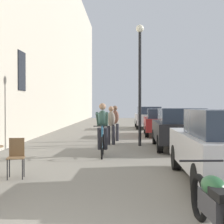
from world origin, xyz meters
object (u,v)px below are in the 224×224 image
Objects in this scene: parked_motorcycle at (216,205)px; pedestrian_near at (111,123)px; street_lamp at (140,69)px; parked_car_third at (160,122)px; cafe_chair_mid_toward_street at (16,155)px; cyclist_on_bicycle at (102,131)px; parked_car_second at (179,128)px; parked_car_fourth at (148,117)px; pedestrian_mid at (115,121)px.

pedestrian_near is at bearing 98.81° from parked_motorcycle.
street_lamp reaches higher than parked_car_third.
parked_car_third is (4.47, 11.45, 0.24)m from cafe_chair_mid_toward_street.
parked_car_second is (2.79, 2.09, -0.02)m from cyclist_on_bicycle.
pedestrian_mid is at bearing -103.52° from parked_car_fourth.
cafe_chair_mid_toward_street is 0.20× the size of parked_car_second.
pedestrian_near is 1.63m from pedestrian_mid.
pedestrian_mid is 12.15m from parked_motorcycle.
pedestrian_near is 0.37× the size of parked_car_second.
parked_car_second is 0.99× the size of parked_car_fourth.
parked_car_second reaches higher than parked_car_third.
pedestrian_mid is (2.06, 8.49, 0.40)m from cafe_chair_mid_toward_street.
cyclist_on_bicycle is at bearing 63.62° from cafe_chair_mid_toward_street.
parked_car_third is at bearing 90.75° from parked_car_second.
pedestrian_near is (0.18, 3.33, 0.09)m from cyclist_on_bicycle.
parked_motorcycle is at bearing -82.99° from pedestrian_mid.
parked_car_fourth is 2.05× the size of parked_motorcycle.
street_lamp is at bearing -18.32° from pedestrian_near.
parked_car_third is at bearing 68.69° from cafe_chair_mid_toward_street.
cafe_chair_mid_toward_street is 0.18× the size of street_lamp.
parked_car_third is at bearing -88.29° from parked_car_fourth.
street_lamp is 2.28× the size of parked_motorcycle.
pedestrian_near reaches higher than cafe_chair_mid_toward_street.
parked_car_third is at bearing 86.47° from parked_motorcycle.
pedestrian_near is 0.36× the size of parked_car_fourth.
parked_car_third is 0.95× the size of parked_car_fourth.
cafe_chair_mid_toward_street is at bearing -111.31° from parked_car_third.
parked_car_second is at bearing -30.60° from street_lamp.
cafe_chair_mid_toward_street is at bearing 134.86° from parked_motorcycle.
parked_motorcycle is (-1.00, -9.18, -0.39)m from parked_car_second.
pedestrian_mid is (0.13, 1.62, 0.02)m from pedestrian_near.
parked_car_fourth is at bearing 91.25° from parked_car_second.
pedestrian_mid is 0.39× the size of parked_car_third.
street_lamp reaches higher than cafe_chair_mid_toward_street.
parked_car_second is (2.62, -1.24, -0.11)m from pedestrian_near.
street_lamp is at bearing 149.40° from parked_car_second.
parked_car_second is at bearing -89.25° from parked_car_third.
parked_car_fourth is (4.28, 17.71, 0.29)m from cafe_chair_mid_toward_street.
street_lamp is at bearing 92.50° from parked_motorcycle.
parked_car_third is at bearing 71.07° from cyclist_on_bicycle.
parked_motorcycle is (1.48, -12.04, -0.51)m from pedestrian_mid.
street_lamp is 1.12× the size of parked_car_second.
parked_car_fourth is at bearing 88.01° from parked_motorcycle.
pedestrian_mid is 0.33× the size of street_lamp.
cafe_chair_mid_toward_street is 0.20× the size of parked_car_fourth.
cyclist_on_bicycle is 1.10× the size of pedestrian_near.
pedestrian_near is at bearing -94.73° from pedestrian_mid.
parked_car_second is 1.05× the size of parked_car_third.
street_lamp is at bearing 64.40° from cafe_chair_mid_toward_street.
parked_car_second is (2.48, -2.86, -0.12)m from pedestrian_mid.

